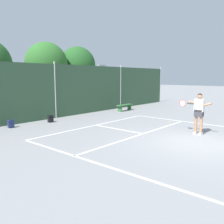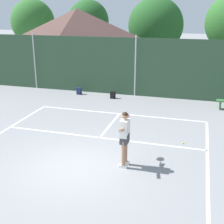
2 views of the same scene
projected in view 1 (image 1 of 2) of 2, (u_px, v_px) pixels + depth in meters
name	position (u px, v px, depth m)	size (l,w,h in m)	color
ground_plane	(197.00, 143.00, 9.42)	(120.00, 120.00, 0.00)	gray
court_markings	(181.00, 140.00, 9.83)	(8.30, 11.10, 0.01)	white
chainlink_fence	(55.00, 91.00, 14.97)	(26.09, 0.09, 3.49)	#2D4C33
basketball_hoop	(102.00, 80.00, 20.48)	(0.90, 0.67, 3.55)	#9E9EA3
tennis_player	(199.00, 110.00, 10.72)	(0.27, 1.44, 1.85)	silver
tennis_ball	(170.00, 122.00, 13.64)	(0.07, 0.07, 0.07)	#CCE033
backpack_navy	(11.00, 124.00, 12.29)	(0.29, 0.26, 0.46)	navy
backpack_black	(51.00, 119.00, 13.75)	(0.29, 0.25, 0.46)	black
courtside_bench	(125.00, 106.00, 18.30)	(1.60, 0.36, 0.48)	#336B38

